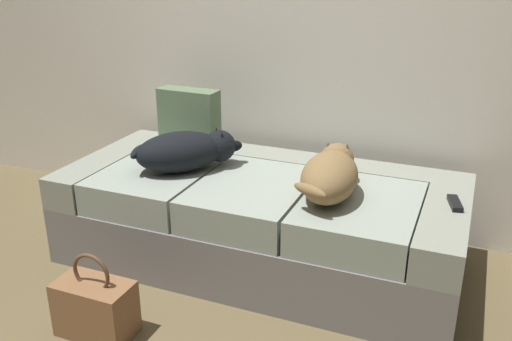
{
  "coord_description": "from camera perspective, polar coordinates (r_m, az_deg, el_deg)",
  "views": [
    {
      "loc": [
        0.96,
        -1.36,
        1.49
      ],
      "look_at": [
        0.0,
        0.96,
        0.51
      ],
      "focal_mm": 39.02,
      "sensor_mm": 36.0,
      "label": 1
    }
  ],
  "objects": [
    {
      "name": "couch",
      "position": [
        2.85,
        0.39,
        -4.98
      ],
      "size": [
        1.98,
        0.89,
        0.46
      ],
      "color": "slate",
      "rests_on": "ground"
    },
    {
      "name": "throw_pillow",
      "position": [
        3.12,
        -6.86,
        5.22
      ],
      "size": [
        0.34,
        0.13,
        0.34
      ],
      "primitive_type": "cube",
      "rotation": [
        0.0,
        0.0,
        -0.03
      ],
      "color": "#5C7553",
      "rests_on": "couch"
    },
    {
      "name": "handbag",
      "position": [
        2.46,
        -16.14,
        -13.32
      ],
      "size": [
        0.32,
        0.18,
        0.38
      ],
      "color": "brown",
      "rests_on": "ground"
    },
    {
      "name": "dog_tan",
      "position": [
        2.53,
        7.66,
        -0.33
      ],
      "size": [
        0.29,
        0.59,
        0.2
      ],
      "color": "olive",
      "rests_on": "couch"
    },
    {
      "name": "dog_dark",
      "position": [
        2.83,
        -7.12,
        2.03
      ],
      "size": [
        0.51,
        0.5,
        0.2
      ],
      "color": "black",
      "rests_on": "couch"
    },
    {
      "name": "tv_remote",
      "position": [
        2.58,
        19.72,
        -3.18
      ],
      "size": [
        0.08,
        0.16,
        0.02
      ],
      "primitive_type": "cube",
      "rotation": [
        0.0,
        0.0,
        0.25
      ],
      "color": "black",
      "rests_on": "couch"
    }
  ]
}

